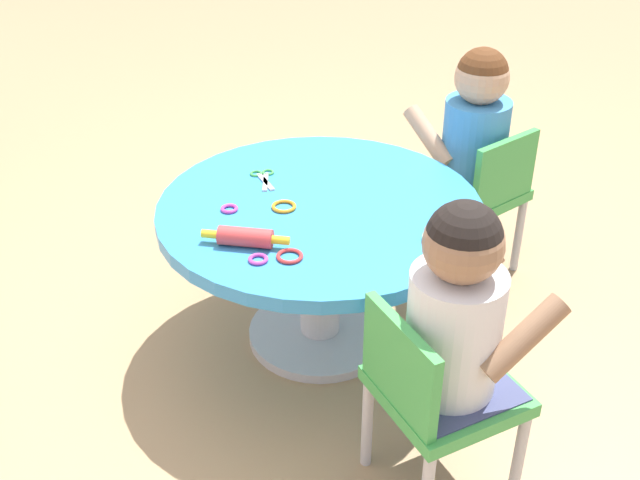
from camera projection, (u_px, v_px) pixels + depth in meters
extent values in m
plane|color=tan|center=(320.00, 336.00, 2.44)|extent=(10.00, 10.00, 0.00)
cylinder|color=silver|center=(320.00, 332.00, 2.43)|extent=(0.44, 0.44, 0.03)
cylinder|color=silver|center=(320.00, 279.00, 2.33)|extent=(0.12, 0.12, 0.43)
cylinder|color=#338CD1|center=(320.00, 211.00, 2.20)|extent=(0.92, 0.92, 0.04)
cylinder|color=#B7B7BC|center=(519.00, 457.00, 1.84)|extent=(0.03, 0.03, 0.28)
cylinder|color=#B7B7BC|center=(454.00, 389.00, 2.03)|extent=(0.03, 0.03, 0.28)
cylinder|color=#B7B7BC|center=(367.00, 422.00, 1.93)|extent=(0.03, 0.03, 0.28)
cube|color=green|center=(447.00, 390.00, 1.80)|extent=(0.37, 0.37, 0.04)
cube|color=green|center=(400.00, 366.00, 1.68)|extent=(0.27, 0.10, 0.22)
cube|color=#3F4772|center=(447.00, 390.00, 1.80)|extent=(0.33, 0.34, 0.04)
cylinder|color=white|center=(453.00, 332.00, 1.71)|extent=(0.21, 0.21, 0.30)
sphere|color=#997051|center=(463.00, 244.00, 1.59)|extent=(0.17, 0.17, 0.17)
sphere|color=black|center=(464.00, 239.00, 1.59)|extent=(0.16, 0.16, 0.16)
cylinder|color=#997051|center=(524.00, 338.00, 1.65)|extent=(0.11, 0.22, 0.17)
cylinder|color=#997051|center=(462.00, 285.00, 1.82)|extent=(0.11, 0.22, 0.17)
cylinder|color=#B7B7BC|center=(462.00, 206.00, 2.86)|extent=(0.03, 0.03, 0.28)
cylinder|color=#B7B7BC|center=(411.00, 229.00, 2.72)|extent=(0.03, 0.03, 0.28)
cylinder|color=#B7B7BC|center=(518.00, 235.00, 2.69)|extent=(0.03, 0.03, 0.28)
cylinder|color=#B7B7BC|center=(467.00, 261.00, 2.55)|extent=(0.03, 0.03, 0.28)
cube|color=green|center=(469.00, 191.00, 2.62)|extent=(0.40, 0.40, 0.04)
cube|color=green|center=(505.00, 171.00, 2.47)|extent=(0.14, 0.25, 0.22)
cube|color=#3F4772|center=(469.00, 191.00, 2.62)|extent=(0.37, 0.36, 0.04)
cylinder|color=#3F8CCC|center=(474.00, 144.00, 2.53)|extent=(0.21, 0.21, 0.30)
sphere|color=tan|center=(482.00, 77.00, 2.41)|extent=(0.17, 0.17, 0.17)
sphere|color=#593319|center=(482.00, 73.00, 2.41)|extent=(0.16, 0.16, 0.16)
cylinder|color=tan|center=(475.00, 120.00, 2.64)|extent=(0.21, 0.15, 0.17)
cylinder|color=tan|center=(429.00, 136.00, 2.53)|extent=(0.21, 0.15, 0.17)
cylinder|color=#D83F3F|center=(245.00, 237.00, 2.00)|extent=(0.10, 0.15, 0.05)
cylinder|color=yellow|center=(210.00, 234.00, 2.01)|extent=(0.04, 0.05, 0.02)
cylinder|color=yellow|center=(281.00, 240.00, 1.98)|extent=(0.04, 0.05, 0.02)
cube|color=silver|center=(265.00, 182.00, 2.30)|extent=(0.11, 0.04, 0.01)
cube|color=silver|center=(265.00, 182.00, 2.30)|extent=(0.11, 0.03, 0.01)
torus|color=green|center=(256.00, 174.00, 2.35)|extent=(0.04, 0.04, 0.01)
torus|color=green|center=(268.00, 172.00, 2.36)|extent=(0.04, 0.04, 0.01)
cylinder|color=#B2E58C|center=(452.00, 240.00, 2.02)|extent=(0.15, 0.15, 0.01)
torus|color=red|center=(290.00, 256.00, 1.96)|extent=(0.07, 0.07, 0.01)
torus|color=#D83FA5|center=(258.00, 259.00, 1.95)|extent=(0.05, 0.05, 0.01)
torus|color=orange|center=(284.00, 206.00, 2.17)|extent=(0.07, 0.07, 0.01)
torus|color=#D83FA5|center=(229.00, 209.00, 2.16)|extent=(0.05, 0.05, 0.01)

